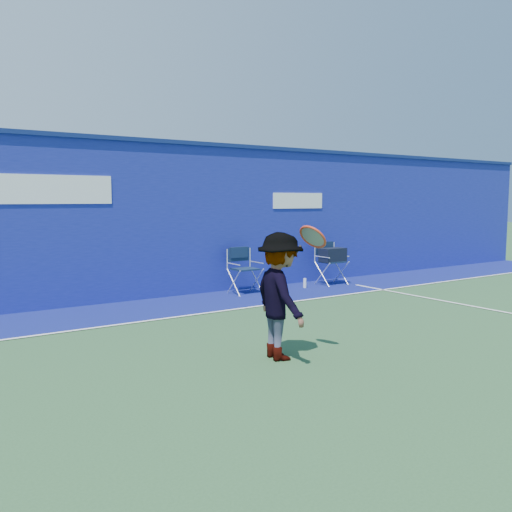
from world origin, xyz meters
TOP-DOWN VIEW (x-y plane):
  - ground at (0.00, 0.00)m, footprint 80.00×80.00m
  - stadium_wall at (-0.00, 5.20)m, footprint 24.00×0.50m
  - out_of_bounds_strip at (0.00, 4.10)m, footprint 24.00×1.80m
  - court_lines at (0.00, 0.60)m, footprint 24.00×12.00m
  - directors_chair_left at (1.84, 4.51)m, footprint 0.56×0.52m
  - directors_chair_right at (4.12, 4.41)m, footprint 0.57×0.52m
  - water_bottle at (3.30, 4.35)m, footprint 0.07×0.07m
  - tennis_player at (-0.27, 0.42)m, footprint 0.93×1.08m

SIDE VIEW (x-z plane):
  - ground at x=0.00m, z-range 0.00..0.00m
  - out_of_bounds_strip at x=0.00m, z-range 0.00..0.01m
  - court_lines at x=0.00m, z-range 0.01..0.01m
  - water_bottle at x=3.30m, z-range 0.00..0.21m
  - directors_chair_left at x=1.84m, z-range -0.16..0.79m
  - directors_chair_right at x=4.12m, z-range -0.08..0.88m
  - tennis_player at x=-0.27m, z-range -0.04..1.58m
  - stadium_wall at x=0.00m, z-range 0.01..3.09m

